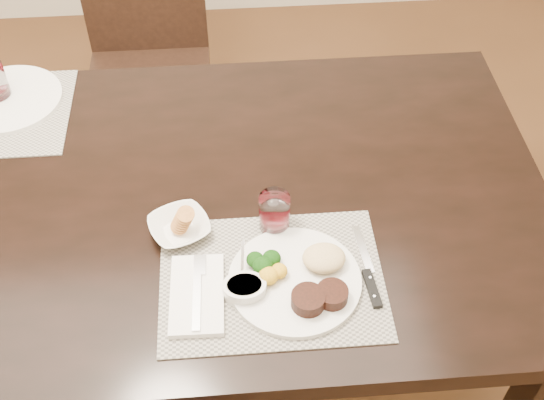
{
  "coord_description": "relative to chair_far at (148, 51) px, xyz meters",
  "views": [
    {
      "loc": [
        0.27,
        -1.08,
        1.89
      ],
      "look_at": [
        0.35,
        -0.09,
        0.82
      ],
      "focal_mm": 45.0,
      "sensor_mm": 36.0,
      "label": 1
    }
  ],
  "objects": [
    {
      "name": "sauce_ramekin",
      "position": [
        0.28,
        -1.22,
        0.27
      ],
      "size": [
        0.09,
        0.13,
        0.07
      ],
      "rotation": [
        0.0,
        0.0,
        -0.11
      ],
      "color": "silver",
      "rests_on": "placemat_near"
    },
    {
      "name": "steak_knife",
      "position": [
        0.54,
        -1.2,
        0.26
      ],
      "size": [
        0.03,
        0.22,
        0.01
      ],
      "rotation": [
        0.0,
        0.0,
        0.1
      ],
      "color": "silver",
      "rests_on": "placemat_near"
    },
    {
      "name": "cracker_bowl",
      "position": [
        0.15,
        -1.05,
        0.27
      ],
      "size": [
        0.17,
        0.17,
        0.06
      ],
      "rotation": [
        0.0,
        0.0,
        0.4
      ],
      "color": "silver",
      "rests_on": "placemat_near"
    },
    {
      "name": "napkin_fork",
      "position": [
        0.19,
        -1.22,
        0.26
      ],
      "size": [
        0.11,
        0.19,
        0.02
      ],
      "rotation": [
        0.0,
        0.0,
        -0.02
      ],
      "color": "white",
      "rests_on": "placemat_near"
    },
    {
      "name": "placemat_near",
      "position": [
        0.34,
        -1.19,
        0.25
      ],
      "size": [
        0.46,
        0.34,
        0.0
      ],
      "primitive_type": "cube",
      "color": "gray",
      "rests_on": "dining_table"
    },
    {
      "name": "wine_glass_near",
      "position": [
        0.36,
        -1.05,
        0.29
      ],
      "size": [
        0.07,
        0.07,
        0.09
      ],
      "rotation": [
        0.0,
        0.0,
        0.18
      ],
      "color": "silver",
      "rests_on": "placemat_near"
    },
    {
      "name": "chair_far",
      "position": [
        0.0,
        0.0,
        0.0
      ],
      "size": [
        0.42,
        0.42,
        0.9
      ],
      "color": "black",
      "rests_on": "ground"
    },
    {
      "name": "far_plate",
      "position": [
        -0.31,
        -0.56,
        0.26
      ],
      "size": [
        0.28,
        0.28,
        0.01
      ],
      "primitive_type": "cylinder",
      "color": "silver",
      "rests_on": "placemat_far"
    },
    {
      "name": "dining_table",
      "position": [
        0.0,
        -0.93,
        0.16
      ],
      "size": [
        2.0,
        1.0,
        0.75
      ],
      "color": "black",
      "rests_on": "ground"
    },
    {
      "name": "dinner_plate",
      "position": [
        0.4,
        -1.2,
        0.27
      ],
      "size": [
        0.27,
        0.27,
        0.05
      ],
      "rotation": [
        0.0,
        0.0,
        -0.03
      ],
      "color": "silver",
      "rests_on": "placemat_near"
    },
    {
      "name": "ground_plane",
      "position": [
        0.0,
        -0.93,
        -0.5
      ],
      "size": [
        4.5,
        4.5,
        0.0
      ],
      "primitive_type": "plane",
      "color": "#402714",
      "rests_on": "ground"
    }
  ]
}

